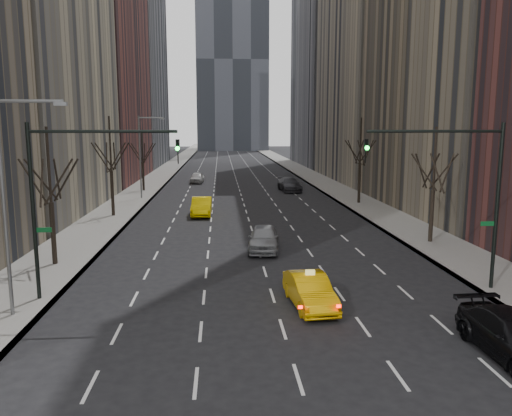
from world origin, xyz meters
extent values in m
cube|color=slate|center=(-12.25, 70.00, 0.07)|extent=(4.50, 320.00, 0.15)
cube|color=slate|center=(12.25, 70.00, 0.07)|extent=(4.50, 320.00, 0.15)
cube|color=brown|center=(-21.50, 66.00, 22.00)|extent=(14.00, 28.00, 44.00)
cube|color=slate|center=(-21.50, 96.00, 30.00)|extent=(14.00, 30.00, 60.00)
cube|color=tan|center=(21.50, 64.00, 25.00)|extent=(14.00, 28.00, 50.00)
cube|color=slate|center=(21.50, 95.00, 29.00)|extent=(14.00, 30.00, 58.00)
cylinder|color=black|center=(-12.00, 18.00, 1.93)|extent=(0.28, 0.28, 3.57)
cylinder|color=black|center=(-12.00, 18.00, 5.84)|extent=(0.16, 0.16, 4.25)
cylinder|color=black|center=(-11.85, 18.85, 4.95)|extent=(0.42, 1.80, 2.52)
cylinder|color=black|center=(-11.19, 18.29, 4.95)|extent=(1.74, 0.72, 2.52)
cylinder|color=black|center=(-11.34, 17.45, 4.95)|extent=(1.46, 1.25, 2.52)
cylinder|color=black|center=(-12.15, 17.15, 4.95)|extent=(0.42, 1.80, 2.52)
cylinder|color=black|center=(-12.81, 17.71, 4.95)|extent=(1.74, 0.72, 2.52)
cylinder|color=black|center=(-12.66, 18.55, 4.95)|extent=(1.46, 1.25, 2.52)
cylinder|color=black|center=(-12.00, 34.00, 2.15)|extent=(0.28, 0.28, 3.99)
cylinder|color=black|center=(-12.00, 34.00, 6.52)|extent=(0.16, 0.16, 4.75)
cylinder|color=black|center=(-11.85, 34.85, 5.37)|extent=(0.42, 1.80, 2.52)
cylinder|color=black|center=(-11.19, 34.29, 5.37)|extent=(1.74, 0.72, 2.52)
cylinder|color=black|center=(-11.34, 33.45, 5.37)|extent=(1.46, 1.25, 2.52)
cylinder|color=black|center=(-12.15, 33.15, 5.37)|extent=(0.42, 1.80, 2.52)
cylinder|color=black|center=(-12.81, 33.71, 5.37)|extent=(1.74, 0.72, 2.52)
cylinder|color=black|center=(-12.66, 34.55, 5.37)|extent=(1.46, 1.25, 2.52)
cylinder|color=black|center=(-12.00, 52.00, 1.83)|extent=(0.28, 0.28, 3.36)
cylinder|color=black|center=(-12.00, 52.00, 5.51)|extent=(0.16, 0.16, 4.00)
cylinder|color=black|center=(-11.85, 52.85, 4.74)|extent=(0.42, 1.80, 2.52)
cylinder|color=black|center=(-11.19, 52.29, 4.74)|extent=(1.74, 0.72, 2.52)
cylinder|color=black|center=(-11.34, 51.45, 4.74)|extent=(1.46, 1.25, 2.52)
cylinder|color=black|center=(-12.15, 51.15, 4.74)|extent=(0.42, 1.80, 2.52)
cylinder|color=black|center=(-12.81, 51.71, 4.74)|extent=(1.74, 0.72, 2.52)
cylinder|color=black|center=(-12.66, 52.55, 4.74)|extent=(1.46, 1.25, 2.52)
cylinder|color=black|center=(12.00, 22.00, 1.93)|extent=(0.28, 0.28, 3.57)
cylinder|color=black|center=(12.00, 22.00, 5.84)|extent=(0.16, 0.16, 4.25)
cylinder|color=black|center=(12.15, 22.85, 4.95)|extent=(0.42, 1.80, 2.52)
cylinder|color=black|center=(12.81, 22.29, 4.95)|extent=(1.74, 0.72, 2.52)
cylinder|color=black|center=(12.66, 21.45, 4.95)|extent=(1.46, 1.25, 2.52)
cylinder|color=black|center=(11.85, 21.15, 4.95)|extent=(0.42, 1.80, 2.52)
cylinder|color=black|center=(11.19, 21.71, 4.95)|extent=(1.74, 0.72, 2.52)
cylinder|color=black|center=(11.34, 22.55, 4.95)|extent=(1.46, 1.25, 2.52)
cylinder|color=black|center=(12.00, 40.00, 2.15)|extent=(0.28, 0.28, 3.99)
cylinder|color=black|center=(12.00, 40.00, 6.52)|extent=(0.16, 0.16, 4.75)
cylinder|color=black|center=(12.15, 40.85, 5.37)|extent=(0.42, 1.80, 2.52)
cylinder|color=black|center=(12.81, 40.29, 5.37)|extent=(1.74, 0.72, 2.52)
cylinder|color=black|center=(12.66, 39.45, 5.37)|extent=(1.46, 1.25, 2.52)
cylinder|color=black|center=(11.85, 39.15, 5.37)|extent=(0.42, 1.80, 2.52)
cylinder|color=black|center=(11.19, 39.71, 5.37)|extent=(1.74, 0.72, 2.52)
cylinder|color=black|center=(11.34, 40.55, 5.37)|extent=(1.46, 1.25, 2.52)
cylinder|color=black|center=(-10.80, 12.00, 4.15)|extent=(0.18, 0.18, 8.00)
cylinder|color=black|center=(-7.55, 12.00, 7.75)|extent=(6.50, 0.14, 0.14)
imported|color=black|center=(-4.30, 12.00, 6.85)|extent=(0.18, 0.22, 1.10)
sphere|color=#0CFF33|center=(-4.30, 11.82, 7.00)|extent=(0.20, 0.20, 0.20)
cube|color=#0C5926|center=(-10.40, 12.00, 3.35)|extent=(0.70, 0.04, 0.22)
cylinder|color=black|center=(10.80, 12.00, 4.15)|extent=(0.18, 0.18, 8.00)
cylinder|color=black|center=(7.55, 12.00, 7.75)|extent=(6.50, 0.14, 0.14)
imported|color=black|center=(4.30, 12.00, 6.85)|extent=(0.18, 0.22, 1.10)
sphere|color=#0CFF33|center=(4.30, 11.82, 7.00)|extent=(0.20, 0.20, 0.20)
cube|color=#0C5926|center=(10.40, 12.00, 3.35)|extent=(0.70, 0.04, 0.22)
cylinder|color=slate|center=(-11.20, 10.00, 4.65)|extent=(0.16, 0.16, 9.00)
cylinder|color=slate|center=(-9.90, 10.00, 8.95)|extent=(2.60, 0.14, 0.14)
cube|color=slate|center=(-8.70, 10.00, 8.85)|extent=(0.50, 0.22, 0.15)
cylinder|color=slate|center=(-11.20, 45.00, 4.65)|extent=(0.16, 0.16, 9.00)
cylinder|color=slate|center=(-9.90, 45.00, 8.95)|extent=(2.60, 0.14, 0.14)
cube|color=slate|center=(-8.70, 45.00, 8.85)|extent=(0.50, 0.22, 0.15)
imported|color=#D99D04|center=(1.51, 10.44, 0.73)|extent=(1.96, 4.57, 1.46)
imported|color=gray|center=(0.37, 20.87, 0.82)|extent=(2.51, 4.99, 1.63)
imported|color=#FFD905|center=(-4.14, 34.27, 0.82)|extent=(1.79, 5.00, 1.64)
imported|color=#2F2F34|center=(6.24, 51.05, 0.84)|extent=(2.75, 5.93, 1.68)
imported|color=#BDBDBD|center=(-5.77, 61.14, 0.77)|extent=(2.11, 4.60, 1.53)
camera|label=1|loc=(-2.40, -10.68, 7.94)|focal=35.00mm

